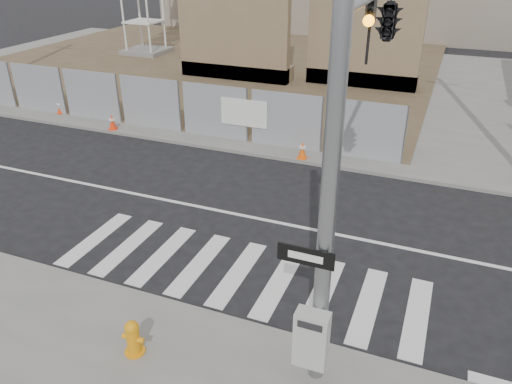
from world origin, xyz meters
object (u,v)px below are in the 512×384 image
at_px(fire_hydrant, 133,337).
at_px(traffic_cone_b, 60,106).
at_px(traffic_cone_c, 112,122).
at_px(signal_pole, 372,72).
at_px(traffic_cone_d, 302,150).

distance_m(fire_hydrant, traffic_cone_b, 15.24).
distance_m(fire_hydrant, traffic_cone_c, 12.39).
xyz_separation_m(fire_hydrant, traffic_cone_c, (-7.61, 9.77, -0.05)).
bearing_deg(traffic_cone_b, fire_hydrant, -44.20).
bearing_deg(signal_pole, traffic_cone_c, 149.94).
bearing_deg(signal_pole, traffic_cone_d, 115.72).
bearing_deg(traffic_cone_c, traffic_cone_b, 165.62).
bearing_deg(traffic_cone_c, signal_pole, -30.06).
bearing_deg(fire_hydrant, signal_pole, 36.02).
bearing_deg(traffic_cone_c, traffic_cone_d, 0.00).
xyz_separation_m(signal_pole, traffic_cone_b, (-14.14, 7.11, -4.35)).
bearing_deg(fire_hydrant, traffic_cone_b, 124.31).
height_order(signal_pole, traffic_cone_d, signal_pole).
height_order(traffic_cone_c, traffic_cone_d, traffic_cone_d).
distance_m(signal_pole, traffic_cone_c, 13.25).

